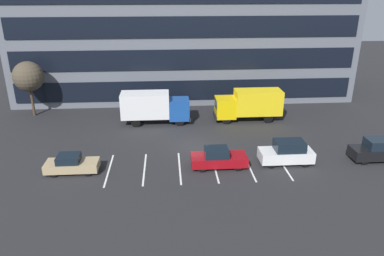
# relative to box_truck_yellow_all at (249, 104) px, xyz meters

# --- Properties ---
(ground_plane) EXTENTS (120.00, 120.00, 0.00)m
(ground_plane) POSITION_rel_box_truck_yellow_all_xyz_m (-6.42, -6.36, -1.84)
(ground_plane) COLOR #262628
(office_building) EXTENTS (40.83, 12.90, 21.60)m
(office_building) POSITION_rel_box_truck_yellow_all_xyz_m (-6.42, 11.59, 8.96)
(office_building) COLOR slate
(office_building) RESTS_ON ground_plane
(lot_markings) EXTENTS (14.14, 5.40, 0.01)m
(lot_markings) POSITION_rel_box_truck_yellow_all_xyz_m (-6.42, -10.40, -1.84)
(lot_markings) COLOR silver
(lot_markings) RESTS_ON ground_plane
(box_truck_yellow_all) EXTENTS (7.06, 2.34, 3.27)m
(box_truck_yellow_all) POSITION_rel_box_truck_yellow_all_xyz_m (0.00, 0.00, 0.00)
(box_truck_yellow_all) COLOR yellow
(box_truck_yellow_all) RESTS_ON ground_plane
(box_truck_blue) EXTENTS (7.13, 2.36, 3.30)m
(box_truck_blue) POSITION_rel_box_truck_yellow_all_xyz_m (-10.05, -0.19, 0.02)
(box_truck_blue) COLOR #194799
(box_truck_blue) RESTS_ON ground_plane
(sedan_tan) EXTENTS (4.05, 1.70, 1.45)m
(sedan_tan) POSITION_rel_box_truck_yellow_all_xyz_m (-16.23, -10.50, -1.16)
(sedan_tan) COLOR tan
(sedan_tan) RESTS_ON ground_plane
(suv_white) EXTENTS (4.30, 1.82, 1.95)m
(suv_white) POSITION_rel_box_truck_yellow_all_xyz_m (0.91, -10.17, -0.90)
(suv_white) COLOR white
(suv_white) RESTS_ON ground_plane
(sedan_maroon) EXTENTS (4.44, 1.86, 1.59)m
(sedan_maroon) POSITION_rel_box_truck_yellow_all_xyz_m (-4.72, -10.41, -1.09)
(sedan_maroon) COLOR maroon
(sedan_maroon) RESTS_ON ground_plane
(suv_black) EXTENTS (4.16, 1.77, 1.88)m
(suv_black) POSITION_rel_box_truck_yellow_all_xyz_m (8.55, -10.16, -0.93)
(suv_black) COLOR black
(suv_black) RESTS_ON ground_plane
(bare_tree) EXTENTS (3.22, 3.22, 6.04)m
(bare_tree) POSITION_rel_box_truck_yellow_all_xyz_m (-23.42, 3.09, 2.56)
(bare_tree) COLOR #473323
(bare_tree) RESTS_ON ground_plane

